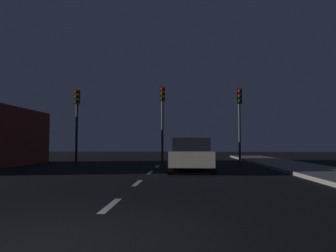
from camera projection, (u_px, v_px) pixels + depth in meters
The scene contains 9 objects.
ground_plane at pixel (140, 181), 10.99m from camera, with size 80.00×80.00×0.00m, color black.
lane_stripe_second at pixel (111, 205), 6.61m from camera, with size 0.16×1.60×0.01m, color silver.
lane_stripe_third at pixel (138, 183), 10.39m from camera, with size 0.16×1.60×0.01m, color silver.
lane_stripe_fourth at pixel (150, 172), 14.18m from camera, with size 0.16×1.60×0.01m, color silver.
lane_stripe_fifth at pixel (157, 166), 17.97m from camera, with size 0.16×1.60×0.01m, color silver.
traffic_signal_left at pixel (77, 112), 19.66m from camera, with size 0.32×0.38×4.68m.
traffic_signal_center at pixel (162, 110), 19.38m from camera, with size 0.32×0.38×4.82m.
traffic_signal_right at pixel (239, 111), 19.13m from camera, with size 0.32×0.38×4.65m.
car_stopped_ahead at pixel (191, 155), 14.70m from camera, with size 2.04×4.34×1.56m.
Camera 1 is at (1.55, -4.02, 1.30)m, focal length 33.65 mm.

